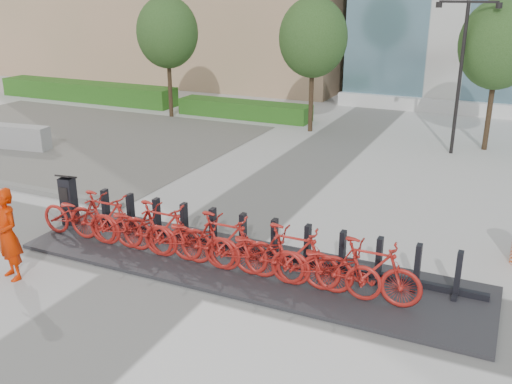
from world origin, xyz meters
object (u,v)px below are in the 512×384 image
at_px(bike_0, 79,216).
at_px(kiosk, 69,200).
at_px(worker_red, 7,235).
at_px(jersey_barrier, 21,137).

xyz_separation_m(bike_0, kiosk, (-0.77, 0.54, 0.07)).
bearing_deg(kiosk, worker_red, -79.62).
relative_size(worker_red, jersey_barrier, 0.86).
xyz_separation_m(bike_0, worker_red, (-0.03, -1.91, 0.31)).
distance_m(kiosk, jersey_barrier, 8.04).
bearing_deg(bike_0, jersey_barrier, 54.01).
distance_m(bike_0, kiosk, 0.94).
bearing_deg(jersey_barrier, worker_red, -52.75).
distance_m(bike_0, jersey_barrier, 8.98).
relative_size(bike_0, worker_red, 1.10).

